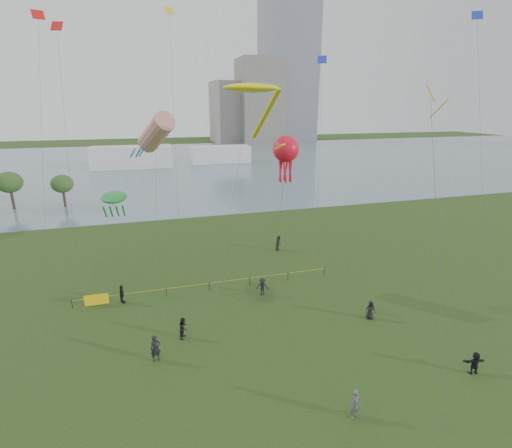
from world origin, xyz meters
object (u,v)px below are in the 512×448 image
object	(u,v)px
fence	(142,294)
kite_octopus	(286,150)
kite_stingray	(252,89)
kite_flyer	(356,404)

from	to	relation	value
fence	kite_octopus	xyz separation A→B (m)	(13.14, -1.12, 12.61)
kite_octopus	kite_stingray	bearing A→B (deg)	128.40
kite_flyer	kite_octopus	bearing A→B (deg)	64.95
kite_stingray	kite_octopus	size ratio (longest dim) A/B	1.31
fence	kite_flyer	world-z (taller)	kite_flyer
fence	kite_flyer	size ratio (longest dim) A/B	13.10
kite_stingray	kite_octopus	xyz separation A→B (m)	(1.99, -3.96, -5.16)
kite_flyer	kite_stingray	bearing A→B (deg)	71.68
kite_flyer	kite_octopus	world-z (taller)	kite_octopus
fence	kite_octopus	size ratio (longest dim) A/B	1.67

